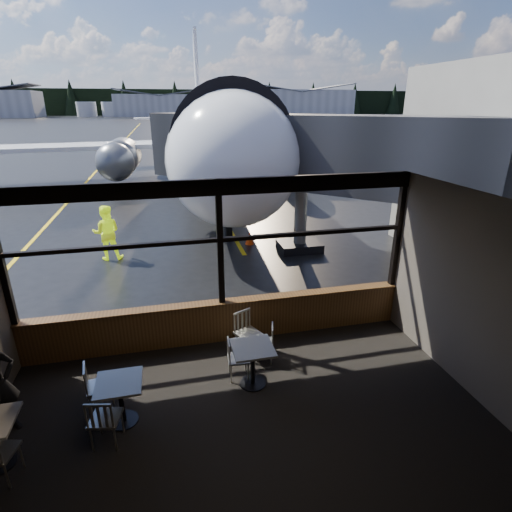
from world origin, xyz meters
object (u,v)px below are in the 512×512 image
object	(u,v)px
chair_near_n	(248,334)
chair_mid_s	(106,419)
airliner	(205,86)
chair_near_w	(238,359)
jet_bridge	(301,182)
chair_near_e	(263,343)
chair_mid_w	(100,387)
ground_crew	(107,233)
cafe_table_mid	(121,402)
cone_nose	(249,238)
cafe_table_near	(253,366)

from	to	relation	value
chair_near_n	chair_mid_s	xyz separation A→B (m)	(-2.54, -1.77, -0.02)
chair_mid_s	airliner	bearing A→B (deg)	91.57
chair_near_w	jet_bridge	bearing A→B (deg)	156.56
chair_near_e	chair_mid_w	distance (m)	3.04
airliner	ground_crew	world-z (taller)	airliner
jet_bridge	chair_near_w	size ratio (longest dim) A/B	13.08
chair_mid_w	ground_crew	world-z (taller)	ground_crew
airliner	chair_near_n	bearing A→B (deg)	-91.02
chair_mid_s	chair_near_w	bearing A→B (deg)	38.27
chair_near_n	chair_mid_s	distance (m)	3.10
jet_bridge	chair_near_n	world-z (taller)	jet_bridge
cafe_table_mid	chair_mid_s	world-z (taller)	chair_mid_s
chair_mid_w	cone_nose	world-z (taller)	chair_mid_w
chair_near_w	chair_mid_w	distance (m)	2.40
cone_nose	chair_mid_w	bearing A→B (deg)	-118.41
cafe_table_mid	ground_crew	world-z (taller)	ground_crew
ground_crew	chair_mid_s	bearing A→B (deg)	95.44
chair_mid_s	jet_bridge	bearing A→B (deg)	66.41
airliner	chair_mid_s	distance (m)	23.15
airliner	cafe_table_mid	xyz separation A→B (m)	(-3.97, -21.72, -5.51)
airliner	cone_nose	distance (m)	14.70
cafe_table_mid	chair_mid_s	bearing A→B (deg)	-115.56
airliner	chair_mid_w	bearing A→B (deg)	-97.95
cafe_table_near	cafe_table_mid	distance (m)	2.27
jet_bridge	chair_mid_w	world-z (taller)	jet_bridge
cone_nose	jet_bridge	bearing A→B (deg)	-20.22
cafe_table_mid	chair_mid_s	distance (m)	0.44
chair_near_n	ground_crew	distance (m)	7.22
cafe_table_near	cone_nose	xyz separation A→B (m)	(1.60, 7.72, -0.17)
cafe_table_mid	chair_mid_w	distance (m)	0.53
jet_bridge	chair_near_n	xyz separation A→B (m)	(-3.18, -6.15, -1.85)
chair_near_w	chair_mid_s	xyz separation A→B (m)	(-2.21, -1.08, 0.04)
ground_crew	cone_nose	bearing A→B (deg)	-175.56
cafe_table_mid	chair_near_e	world-z (taller)	chair_near_e
chair_near_e	chair_near_n	size ratio (longest dim) A/B	0.87
airliner	jet_bridge	xyz separation A→B (m)	(1.56, -14.19, -3.58)
jet_bridge	chair_mid_w	xyz separation A→B (m)	(-5.89, -7.14, -1.87)
chair_near_w	cone_nose	xyz separation A→B (m)	(1.82, 7.46, -0.18)
chair_mid_s	cone_nose	xyz separation A→B (m)	(4.03, 8.54, -0.22)
chair_near_w	chair_mid_w	world-z (taller)	chair_mid_w
cafe_table_near	chair_near_n	bearing A→B (deg)	82.82
cafe_table_near	chair_near_n	world-z (taller)	chair_near_n
chair_near_n	airliner	bearing A→B (deg)	-119.77
ground_crew	jet_bridge	bearing A→B (deg)	177.76
chair_near_n	chair_near_e	bearing A→B (deg)	105.30
airliner	chair_near_w	xyz separation A→B (m)	(-1.95, -21.03, -5.49)
chair_mid_s	cone_nose	world-z (taller)	chair_mid_s
chair_mid_w	chair_near_n	bearing A→B (deg)	101.29
chair_mid_s	ground_crew	bearing A→B (deg)	107.98
cone_nose	ground_crew	bearing A→B (deg)	-175.25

